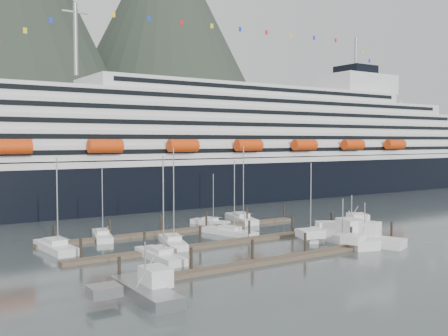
{
  "coord_description": "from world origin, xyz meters",
  "views": [
    {
      "loc": [
        -47.44,
        -62.11,
        15.62
      ],
      "look_at": [
        8.03,
        22.0,
        10.34
      ],
      "focal_mm": 42.0,
      "sensor_mm": 36.0,
      "label": 1
    }
  ],
  "objects_px": {
    "trawler_c": "(341,236)",
    "trawler_d": "(364,239)",
    "cruise_ship": "(225,154)",
    "trawler_e": "(351,229)",
    "sailboat_b": "(160,256)",
    "sailboat_h": "(309,236)",
    "sailboat_c": "(173,243)",
    "sailboat_f": "(210,223)",
    "sailboat_d": "(230,232)",
    "trawler_a": "(144,290)",
    "sailboat_g": "(241,219)",
    "sailboat_e": "(102,236)",
    "sailboat_a": "(55,248)"
  },
  "relations": [
    {
      "from": "trawler_c",
      "to": "trawler_d",
      "type": "xyz_separation_m",
      "value": [
        1.32,
        -3.32,
        -0.04
      ]
    },
    {
      "from": "cruise_ship",
      "to": "trawler_a",
      "type": "relative_size",
      "value": 18.7
    },
    {
      "from": "sailboat_b",
      "to": "sailboat_c",
      "type": "distance_m",
      "value": 9.34
    },
    {
      "from": "sailboat_c",
      "to": "trawler_c",
      "type": "height_order",
      "value": "sailboat_c"
    },
    {
      "from": "sailboat_c",
      "to": "sailboat_d",
      "type": "height_order",
      "value": "sailboat_c"
    },
    {
      "from": "sailboat_a",
      "to": "trawler_d",
      "type": "distance_m",
      "value": 45.1
    },
    {
      "from": "sailboat_a",
      "to": "sailboat_f",
      "type": "distance_m",
      "value": 31.54
    },
    {
      "from": "sailboat_b",
      "to": "sailboat_f",
      "type": "height_order",
      "value": "sailboat_b"
    },
    {
      "from": "sailboat_c",
      "to": "sailboat_g",
      "type": "xyz_separation_m",
      "value": [
        22.0,
        13.4,
        0.0
      ]
    },
    {
      "from": "sailboat_d",
      "to": "trawler_e",
      "type": "distance_m",
      "value": 20.23
    },
    {
      "from": "sailboat_d",
      "to": "trawler_d",
      "type": "distance_m",
      "value": 21.73
    },
    {
      "from": "sailboat_a",
      "to": "sailboat_f",
      "type": "relative_size",
      "value": 1.4
    },
    {
      "from": "trawler_e",
      "to": "sailboat_e",
      "type": "bearing_deg",
      "value": 86.96
    },
    {
      "from": "sailboat_e",
      "to": "sailboat_a",
      "type": "bearing_deg",
      "value": 135.92
    },
    {
      "from": "trawler_a",
      "to": "trawler_d",
      "type": "bearing_deg",
      "value": -80.53
    },
    {
      "from": "sailboat_e",
      "to": "sailboat_b",
      "type": "bearing_deg",
      "value": -161.86
    },
    {
      "from": "sailboat_g",
      "to": "cruise_ship",
      "type": "bearing_deg",
      "value": -14.51
    },
    {
      "from": "sailboat_d",
      "to": "trawler_c",
      "type": "relative_size",
      "value": 0.86
    },
    {
      "from": "sailboat_b",
      "to": "sailboat_h",
      "type": "bearing_deg",
      "value": -88.83
    },
    {
      "from": "cruise_ship",
      "to": "sailboat_f",
      "type": "xyz_separation_m",
      "value": [
        -26.45,
        -34.95,
        -11.66
      ]
    },
    {
      "from": "cruise_ship",
      "to": "trawler_e",
      "type": "relative_size",
      "value": 18.13
    },
    {
      "from": "cruise_ship",
      "to": "sailboat_b",
      "type": "relative_size",
      "value": 14.87
    },
    {
      "from": "sailboat_d",
      "to": "trawler_c",
      "type": "distance_m",
      "value": 18.26
    },
    {
      "from": "sailboat_a",
      "to": "trawler_c",
      "type": "relative_size",
      "value": 0.92
    },
    {
      "from": "cruise_ship",
      "to": "sailboat_e",
      "type": "bearing_deg",
      "value": -142.21
    },
    {
      "from": "sailboat_g",
      "to": "trawler_c",
      "type": "xyz_separation_m",
      "value": [
        0.88,
        -25.45,
        0.49
      ]
    },
    {
      "from": "sailboat_h",
      "to": "trawler_c",
      "type": "distance_m",
      "value": 5.34
    },
    {
      "from": "sailboat_a",
      "to": "trawler_e",
      "type": "distance_m",
      "value": 46.93
    },
    {
      "from": "sailboat_e",
      "to": "trawler_a",
      "type": "height_order",
      "value": "sailboat_e"
    },
    {
      "from": "trawler_d",
      "to": "trawler_c",
      "type": "bearing_deg",
      "value": 0.95
    },
    {
      "from": "trawler_a",
      "to": "trawler_c",
      "type": "distance_m",
      "value": 38.65
    },
    {
      "from": "cruise_ship",
      "to": "trawler_c",
      "type": "bearing_deg",
      "value": -106.98
    },
    {
      "from": "sailboat_c",
      "to": "trawler_d",
      "type": "relative_size",
      "value": 1.23
    },
    {
      "from": "sailboat_a",
      "to": "trawler_d",
      "type": "height_order",
      "value": "sailboat_a"
    },
    {
      "from": "sailboat_a",
      "to": "trawler_a",
      "type": "relative_size",
      "value": 1.23
    },
    {
      "from": "trawler_a",
      "to": "trawler_e",
      "type": "relative_size",
      "value": 0.97
    },
    {
      "from": "trawler_e",
      "to": "sailboat_c",
      "type": "bearing_deg",
      "value": 99.44
    },
    {
      "from": "sailboat_a",
      "to": "sailboat_c",
      "type": "relative_size",
      "value": 0.92
    },
    {
      "from": "sailboat_a",
      "to": "sailboat_e",
      "type": "xyz_separation_m",
      "value": [
        8.87,
        5.37,
        -0.04
      ]
    },
    {
      "from": "sailboat_c",
      "to": "trawler_e",
      "type": "distance_m",
      "value": 30.28
    },
    {
      "from": "sailboat_f",
      "to": "trawler_e",
      "type": "bearing_deg",
      "value": -169.32
    },
    {
      "from": "sailboat_e",
      "to": "trawler_e",
      "type": "distance_m",
      "value": 40.75
    },
    {
      "from": "sailboat_e",
      "to": "cruise_ship",
      "type": "bearing_deg",
      "value": -37.45
    },
    {
      "from": "sailboat_a",
      "to": "trawler_a",
      "type": "bearing_deg",
      "value": 178.13
    },
    {
      "from": "sailboat_f",
      "to": "sailboat_g",
      "type": "bearing_deg",
      "value": -113.06
    },
    {
      "from": "cruise_ship",
      "to": "sailboat_f",
      "type": "distance_m",
      "value": 45.35
    },
    {
      "from": "sailboat_f",
      "to": "trawler_c",
      "type": "relative_size",
      "value": 0.66
    },
    {
      "from": "trawler_a",
      "to": "sailboat_g",
      "type": "bearing_deg",
      "value": -45.92
    },
    {
      "from": "sailboat_g",
      "to": "trawler_e",
      "type": "relative_size",
      "value": 1.31
    },
    {
      "from": "sailboat_d",
      "to": "sailboat_g",
      "type": "xyz_separation_m",
      "value": [
        10.01,
        10.8,
        0.03
      ]
    }
  ]
}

